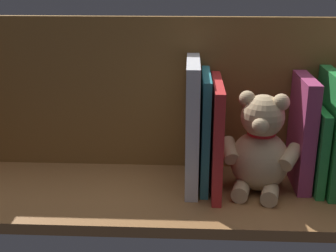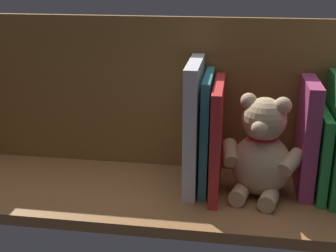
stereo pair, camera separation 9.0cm
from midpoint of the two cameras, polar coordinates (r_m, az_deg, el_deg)
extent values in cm
cube|color=#9E6B3D|center=(96.02, -2.71, -8.44)|extent=(104.81, 29.71, 2.20)
cube|color=olive|center=(101.15, -2.21, 3.92)|extent=(104.81, 1.50, 33.48)
cube|color=green|center=(96.36, 16.88, -0.71)|extent=(2.27, 16.29, 23.88)
cube|color=green|center=(97.43, 15.21, -2.47)|extent=(1.69, 15.26, 17.08)
cube|color=#B23F72|center=(96.47, 13.70, -0.76)|extent=(2.78, 13.99, 22.74)
ellipsoid|color=#D1B284|center=(94.02, 8.59, -4.32)|extent=(14.01, 13.10, 12.47)
sphere|color=#D1B284|center=(90.67, 8.89, 1.16)|extent=(8.58, 8.58, 8.58)
sphere|color=#D1B284|center=(89.41, 11.03, 2.93)|extent=(3.31, 3.31, 3.31)
sphere|color=#D1B284|center=(90.17, 6.97, 3.29)|extent=(3.31, 3.31, 3.31)
sphere|color=beige|center=(87.45, 8.53, 0.05)|extent=(3.31, 3.31, 3.31)
cylinder|color=#D1B284|center=(91.25, 12.21, -3.81)|extent=(5.83, 6.72, 4.61)
cylinder|color=#D1B284|center=(92.61, 4.89, -3.07)|extent=(3.59, 6.41, 4.61)
cylinder|color=#D1B284|center=(90.95, 9.73, -8.44)|extent=(4.32, 5.33, 3.31)
cylinder|color=#D1B284|center=(91.60, 6.21, -8.04)|extent=(4.32, 5.33, 3.31)
torus|color=red|center=(91.78, 8.78, -0.86)|extent=(6.87, 6.87, 0.97)
cube|color=red|center=(92.44, 3.21, -1.26)|extent=(1.87, 18.90, 22.27)
cube|color=teal|center=(93.71, 1.85, -0.56)|extent=(1.74, 15.76, 23.45)
cube|color=silver|center=(92.80, 0.26, 0.12)|extent=(2.59, 16.89, 26.13)
camera|label=1|loc=(0.05, -92.86, -1.01)|focal=49.23mm
camera|label=2|loc=(0.05, 87.14, 1.01)|focal=49.23mm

